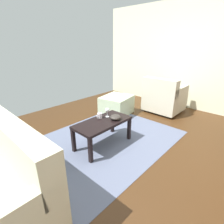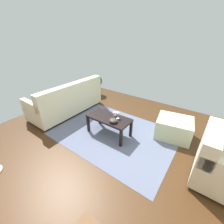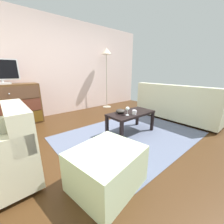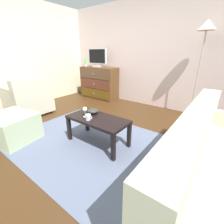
# 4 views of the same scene
# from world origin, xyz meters

# --- Properties ---
(ground_plane) EXTENTS (5.54, 4.86, 0.05)m
(ground_plane) POSITION_xyz_m (0.00, 0.00, -0.03)
(ground_plane) COLOR #3D2512
(wall_plain_left) EXTENTS (0.12, 4.86, 2.56)m
(wall_plain_left) POSITION_xyz_m (-2.53, 0.00, 1.28)
(wall_plain_left) COLOR beige
(wall_plain_left) RESTS_ON ground_plane
(area_rug) EXTENTS (2.60, 1.90, 0.01)m
(area_rug) POSITION_xyz_m (0.20, -0.20, 0.00)
(area_rug) COLOR slate
(area_rug) RESTS_ON ground_plane
(coffee_table) EXTENTS (0.94, 0.46, 0.43)m
(coffee_table) POSITION_xyz_m (0.29, -0.12, 0.37)
(coffee_table) COLOR black
(coffee_table) RESTS_ON ground_plane
(wine_glass) EXTENTS (0.07, 0.07, 0.16)m
(wine_glass) POSITION_xyz_m (0.11, -0.20, 0.55)
(wine_glass) COLOR silver
(wine_glass) RESTS_ON coffee_table
(mug) EXTENTS (0.11, 0.08, 0.09)m
(mug) POSITION_xyz_m (0.24, -0.25, 0.47)
(mug) COLOR silver
(mug) RESTS_ON coffee_table
(bowl_decorative) EXTENTS (0.18, 0.18, 0.08)m
(bowl_decorative) POSITION_xyz_m (0.11, -0.02, 0.47)
(bowl_decorative) COLOR #302B28
(bowl_decorative) RESTS_ON coffee_table
(armchair) EXTENTS (0.80, 0.82, 0.85)m
(armchair) POSITION_xyz_m (-1.77, -0.13, 0.36)
(armchair) COLOR #332319
(armchair) RESTS_ON ground_plane
(ottoman) EXTENTS (0.79, 0.71, 0.43)m
(ottoman) POSITION_xyz_m (-0.89, -0.87, 0.22)
(ottoman) COLOR #ADBE97
(ottoman) RESTS_ON ground_plane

